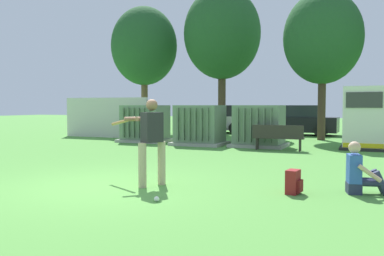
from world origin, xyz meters
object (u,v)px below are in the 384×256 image
object	(u,v)px
parked_car_leftmost	(217,120)
sports_ball	(157,199)
parked_car_left_of_center	(298,121)
generator_enclosure	(364,119)
batter	(150,137)
transformer_mid_west	(200,126)
park_bench	(278,136)
transformer_west	(145,124)
transformer_mid_east	(259,127)
seated_spectator	(360,173)
backpack	(294,182)

from	to	relation	value
parked_car_leftmost	sports_ball	bearing A→B (deg)	-72.92
sports_ball	parked_car_left_of_center	distance (m)	17.02
generator_enclosure	batter	distance (m)	9.82
transformer_mid_west	park_bench	bearing A→B (deg)	-14.13
park_bench	transformer_mid_west	bearing A→B (deg)	165.87
transformer_west	batter	distance (m)	10.14
transformer_mid_east	park_bench	distance (m)	1.51
transformer_west	seated_spectator	distance (m)	12.00
transformer_west	sports_ball	world-z (taller)	transformer_west
batter	parked_car_leftmost	distance (m)	16.60
transformer_mid_west	sports_ball	size ratio (longest dim) A/B	23.33
transformer_west	seated_spectator	world-z (taller)	transformer_west
transformer_west	generator_enclosure	world-z (taller)	generator_enclosure
sports_ball	backpack	xyz separation A→B (m)	(2.00, 1.56, 0.17)
transformer_mid_west	park_bench	xyz separation A→B (m)	(3.39, -0.85, -0.25)
generator_enclosure	seated_spectator	xyz separation A→B (m)	(0.12, -8.19, -0.76)
backpack	parked_car_left_of_center	xyz separation A→B (m)	(-2.46, 15.44, 0.54)
transformer_mid_east	sports_ball	size ratio (longest dim) A/B	23.33
generator_enclosure	transformer_west	bearing A→B (deg)	-177.72
seated_spectator	backpack	distance (m)	1.22
park_bench	batter	world-z (taller)	batter
transformer_west	parked_car_leftmost	distance (m)	7.31
parked_car_leftmost	park_bench	bearing A→B (deg)	-57.24
park_bench	backpack	bearing A→B (deg)	-75.75
transformer_mid_west	backpack	size ratio (longest dim) A/B	4.77
transformer_mid_west	sports_ball	bearing A→B (deg)	-71.45
generator_enclosure	seated_spectator	distance (m)	8.22
park_bench	sports_ball	distance (m)	8.69
seated_spectator	generator_enclosure	bearing A→B (deg)	90.82
park_bench	seated_spectator	distance (m)	7.23
generator_enclosure	parked_car_left_of_center	distance (m)	7.59
sports_ball	park_bench	bearing A→B (deg)	88.75
backpack	parked_car_left_of_center	world-z (taller)	parked_car_left_of_center
parked_car_left_of_center	batter	bearing A→B (deg)	-91.15
transformer_west	generator_enclosure	distance (m)	8.98
batter	seated_spectator	size ratio (longest dim) A/B	1.81
park_bench	parked_car_left_of_center	world-z (taller)	parked_car_left_of_center
parked_car_leftmost	generator_enclosure	bearing A→B (deg)	-39.95
seated_spectator	parked_car_left_of_center	xyz separation A→B (m)	(-3.57, 14.94, 0.38)
transformer_mid_west	seated_spectator	size ratio (longest dim) A/B	2.18
transformer_west	parked_car_left_of_center	bearing A→B (deg)	52.21
transformer_mid_east	sports_ball	bearing A→B (deg)	-85.36
parked_car_leftmost	transformer_west	bearing A→B (deg)	-95.55
park_bench	seated_spectator	bearing A→B (deg)	-66.24
sports_ball	parked_car_left_of_center	xyz separation A→B (m)	(-0.47, 17.00, 0.71)
transformer_mid_east	backpack	distance (m)	8.72
seated_spectator	backpack	world-z (taller)	seated_spectator
seated_spectator	parked_car_left_of_center	size ratio (longest dim) A/B	0.23
backpack	parked_car_left_of_center	size ratio (longest dim) A/B	0.10
transformer_west	transformer_mid_west	world-z (taller)	same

